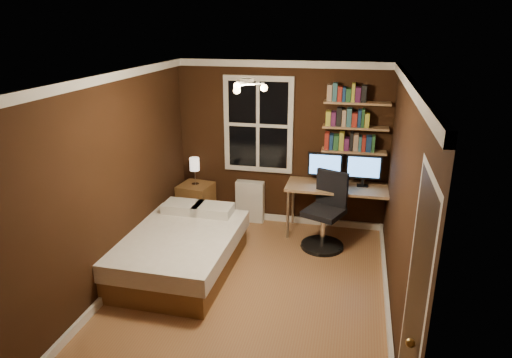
% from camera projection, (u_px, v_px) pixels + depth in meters
% --- Properties ---
extents(floor, '(4.20, 4.20, 0.00)m').
position_uv_depth(floor, '(249.00, 292.00, 5.39)').
color(floor, brown).
rests_on(floor, ground).
extents(wall_back, '(3.20, 0.04, 2.50)m').
position_uv_depth(wall_back, '(281.00, 145.00, 6.91)').
color(wall_back, black).
rests_on(wall_back, ground).
extents(wall_left, '(0.04, 4.20, 2.50)m').
position_uv_depth(wall_left, '(116.00, 182.00, 5.31)').
color(wall_left, black).
rests_on(wall_left, ground).
extents(wall_right, '(0.04, 4.20, 2.50)m').
position_uv_depth(wall_right, '(401.00, 205.00, 4.65)').
color(wall_right, black).
rests_on(wall_right, ground).
extents(ceiling, '(3.20, 4.20, 0.02)m').
position_uv_depth(ceiling, '(248.00, 77.00, 4.57)').
color(ceiling, white).
rests_on(ceiling, wall_back).
extents(window, '(1.06, 0.06, 1.46)m').
position_uv_depth(window, '(258.00, 125.00, 6.86)').
color(window, silver).
rests_on(window, wall_back).
extents(door, '(0.03, 0.82, 2.05)m').
position_uv_depth(door, '(413.00, 314.00, 3.29)').
color(door, black).
rests_on(door, ground).
extents(door_knob, '(0.06, 0.06, 0.06)m').
position_uv_depth(door_knob, '(410.00, 343.00, 3.03)').
color(door_knob, '#B99044').
rests_on(door_knob, door).
extents(ceiling_fixture, '(0.44, 0.44, 0.18)m').
position_uv_depth(ceiling_fixture, '(246.00, 88.00, 4.51)').
color(ceiling_fixture, beige).
rests_on(ceiling_fixture, ceiling).
extents(bookshelf_lower, '(0.92, 0.22, 0.03)m').
position_uv_depth(bookshelf_lower, '(354.00, 151.00, 6.58)').
color(bookshelf_lower, '#9C764B').
rests_on(bookshelf_lower, wall_back).
extents(books_row_lower, '(0.66, 0.16, 0.23)m').
position_uv_depth(books_row_lower, '(354.00, 142.00, 6.54)').
color(books_row_lower, maroon).
rests_on(books_row_lower, bookshelf_lower).
extents(bookshelf_middle, '(0.92, 0.22, 0.03)m').
position_uv_depth(bookshelf_middle, '(355.00, 127.00, 6.46)').
color(bookshelf_middle, '#9C764B').
rests_on(bookshelf_middle, wall_back).
extents(books_row_middle, '(0.54, 0.16, 0.23)m').
position_uv_depth(books_row_middle, '(356.00, 118.00, 6.42)').
color(books_row_middle, navy).
rests_on(books_row_middle, bookshelf_middle).
extents(bookshelf_upper, '(0.92, 0.22, 0.03)m').
position_uv_depth(bookshelf_upper, '(357.00, 103.00, 6.35)').
color(bookshelf_upper, '#9C764B').
rests_on(bookshelf_upper, wall_back).
extents(books_row_upper, '(0.48, 0.16, 0.23)m').
position_uv_depth(books_row_upper, '(358.00, 93.00, 6.31)').
color(books_row_upper, '#26592E').
rests_on(books_row_upper, bookshelf_upper).
extents(bed, '(1.37, 1.89, 0.64)m').
position_uv_depth(bed, '(180.00, 250.00, 5.78)').
color(bed, brown).
rests_on(bed, ground).
extents(nightstand, '(0.54, 0.54, 0.60)m').
position_uv_depth(nightstand, '(196.00, 202.00, 7.26)').
color(nightstand, brown).
rests_on(nightstand, ground).
extents(bedside_lamp, '(0.15, 0.15, 0.43)m').
position_uv_depth(bedside_lamp, '(195.00, 171.00, 7.09)').
color(bedside_lamp, white).
rests_on(bedside_lamp, nightstand).
extents(radiator, '(0.44, 0.15, 0.66)m').
position_uv_depth(radiator, '(250.00, 201.00, 7.20)').
color(radiator, silver).
rests_on(radiator, ground).
extents(desk, '(1.62, 0.61, 0.77)m').
position_uv_depth(desk, '(342.00, 190.00, 6.59)').
color(desk, '#9C764B').
rests_on(desk, ground).
extents(monitor_left, '(0.50, 0.12, 0.46)m').
position_uv_depth(monitor_left, '(325.00, 168.00, 6.63)').
color(monitor_left, black).
rests_on(monitor_left, desk).
extents(monitor_right, '(0.50, 0.12, 0.46)m').
position_uv_depth(monitor_right, '(363.00, 171.00, 6.51)').
color(monitor_right, black).
rests_on(monitor_right, desk).
extents(desk_lamp, '(0.14, 0.32, 0.44)m').
position_uv_depth(desk_lamp, '(398.00, 180.00, 6.19)').
color(desk_lamp, silver).
rests_on(desk_lamp, desk).
extents(office_chair, '(0.63, 0.63, 1.08)m').
position_uv_depth(office_chair, '(325.00, 219.00, 6.35)').
color(office_chair, black).
rests_on(office_chair, ground).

